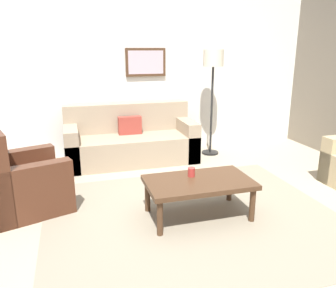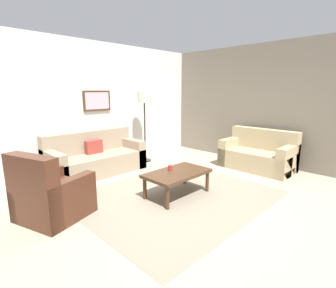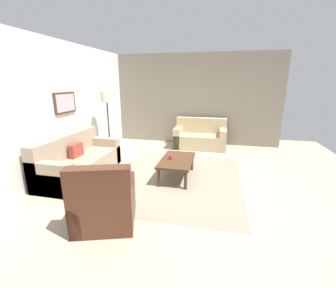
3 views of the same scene
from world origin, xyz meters
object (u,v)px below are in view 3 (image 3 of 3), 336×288
(coffee_table, at_px, (177,161))
(couch_loveseat, at_px, (200,138))
(framed_artwork, at_px, (65,103))
(lamp_standing, at_px, (107,104))
(armchair_leather, at_px, (104,205))
(couch_main, at_px, (77,162))
(cup, at_px, (171,157))

(coffee_table, bearing_deg, couch_loveseat, -6.31)
(coffee_table, height_order, framed_artwork, framed_artwork)
(lamp_standing, bearing_deg, framed_artwork, 154.47)
(framed_artwork, bearing_deg, coffee_table, -90.31)
(armchair_leather, bearing_deg, couch_main, 43.98)
(couch_loveseat, relative_size, lamp_standing, 0.89)
(couch_main, distance_m, cup, 2.00)
(lamp_standing, bearing_deg, couch_main, 177.02)
(couch_main, distance_m, couch_loveseat, 3.63)
(couch_main, height_order, lamp_standing, lamp_standing)
(couch_loveseat, height_order, coffee_table, couch_loveseat)
(couch_main, bearing_deg, lamp_standing, -2.98)
(armchair_leather, height_order, cup, armchair_leather)
(couch_loveseat, distance_m, cup, 2.49)
(cup, relative_size, lamp_standing, 0.06)
(couch_loveseat, xyz_separation_m, cup, (-2.45, 0.39, 0.16))
(lamp_standing, height_order, framed_artwork, framed_artwork)
(couch_loveseat, xyz_separation_m, armchair_leather, (-4.24, 0.94, 0.01))
(armchair_leather, bearing_deg, cup, -17.19)
(armchair_leather, relative_size, coffee_table, 0.92)
(couch_loveseat, height_order, lamp_standing, lamp_standing)
(couch_main, xyz_separation_m, armchair_leather, (-1.47, -1.42, 0.01))
(coffee_table, height_order, lamp_standing, lamp_standing)
(armchair_leather, relative_size, lamp_standing, 0.59)
(couch_main, height_order, coffee_table, couch_main)
(cup, bearing_deg, couch_main, 99.02)
(armchair_leather, relative_size, cup, 10.41)
(cup, bearing_deg, armchair_leather, 162.81)
(couch_loveseat, relative_size, cup, 15.70)
(couch_loveseat, bearing_deg, cup, 170.98)
(couch_main, relative_size, armchair_leather, 1.97)
(armchair_leather, distance_m, cup, 1.87)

